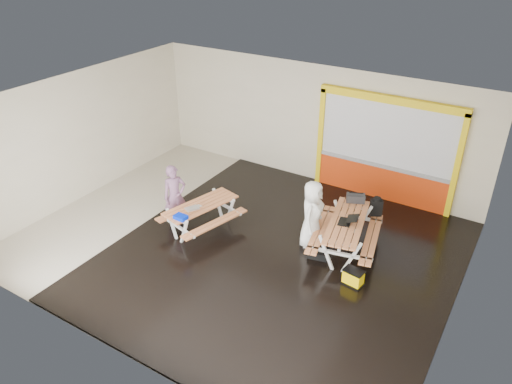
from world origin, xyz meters
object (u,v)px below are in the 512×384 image
Objects in this scene: backpack at (376,206)px; dark_case at (319,253)px; person_left at (175,196)px; picnic_table_left at (201,211)px; laptop_left at (193,208)px; fluke_bag at (353,278)px; blue_pouch at (181,217)px; toolbox at (356,198)px; person_right at (312,214)px; laptop_right at (348,221)px; picnic_table_right at (346,228)px.

dark_case is (-0.72, -1.66, -0.65)m from backpack.
backpack is (4.49, 2.21, -0.02)m from person_left.
laptop_left reaches higher than picnic_table_left.
blue_pouch is at bearing -169.69° from fluke_bag.
fluke_bag is (0.81, -2.01, -0.73)m from toolbox.
laptop_right is (0.82, 0.15, 0.02)m from person_right.
laptop_right is 3.86m from blue_pouch.
picnic_table_left is 0.80m from person_left.
laptop_left reaches higher than dark_case.
laptop_left is 0.48m from blue_pouch.
picnic_table_left is 4.39× the size of toolbox.
picnic_table_left is at bearing -150.07° from backpack.
backpack is (3.72, 2.92, -0.03)m from blue_pouch.
dark_case is (3.00, 1.26, -0.68)m from blue_pouch.
toolbox reaches higher than picnic_table_left.
laptop_right is 1.37m from fluke_bag.
person_left is at bearing -153.05° from toolbox.
person_right reaches higher than laptop_left.
backpack is 1.03× the size of fluke_bag.
fluke_bag is at bearing -59.02° from laptop_right.
person_right is 2.86m from laptop_left.
laptop_left is (-3.42, -1.34, 0.17)m from picnic_table_right.
blue_pouch reaches higher than dark_case.
blue_pouch is 4.25m from toolbox.
picnic_table_right is 1.46× the size of person_left.
picnic_table_right is 4.32m from person_left.
person_right is at bearing 23.10° from laptop_left.
laptop_left is 4.46m from backpack.
picnic_table_right is 5.11× the size of laptop_left.
toolbox reaches higher than picnic_table_right.
person_right reaches higher than person_left.
person_right is 3.39× the size of toolbox.
person_right reaches higher than dark_case.
picnic_table_left is 4.64× the size of laptop_left.
person_left is at bearing 95.88° from person_right.
picnic_table_left reaches higher than fluke_bag.
person_left is 4.85m from fluke_bag.
laptop_right is at bearing 47.94° from dark_case.
picnic_table_right is 3.68m from laptop_left.
picnic_table_right is 7.90× the size of blue_pouch.
person_left is at bearing 137.15° from blue_pouch.
blue_pouch is (-3.44, -1.75, -0.10)m from laptop_right.
dark_case is at bearing 153.50° from fluke_bag.
person_right is 1.72m from backpack.
toolbox is 1.72m from dark_case.
dark_case is 1.01× the size of fluke_bag.
blue_pouch is 3.32m from dark_case.
person_right reaches higher than fluke_bag.
picnic_table_left is 0.91× the size of picnic_table_right.
fluke_bag reaches higher than dark_case.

